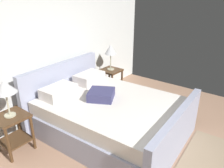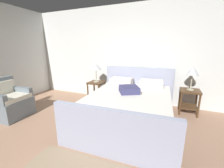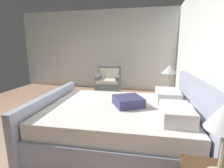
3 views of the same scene
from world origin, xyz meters
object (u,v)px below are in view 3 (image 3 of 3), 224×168
object	(u,v)px
table_lamp_left	(170,70)
armchair	(109,84)
nightstand_left	(167,99)
bed	(120,123)

from	to	relation	value
table_lamp_left	armchair	bearing A→B (deg)	-130.98
table_lamp_left	armchair	distance (m)	2.30
nightstand_left	armchair	size ratio (longest dim) A/B	0.67
bed	armchair	size ratio (longest dim) A/B	2.68
table_lamp_left	nightstand_left	bearing A→B (deg)	-90.00
nightstand_left	armchair	bearing A→B (deg)	-130.98
bed	table_lamp_left	world-z (taller)	table_lamp_left
nightstand_left	bed	bearing A→B (deg)	-33.28
nightstand_left	armchair	world-z (taller)	armchair
bed	nightstand_left	xyz separation A→B (m)	(-1.24, 0.81, 0.06)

